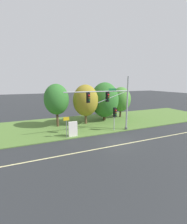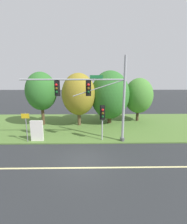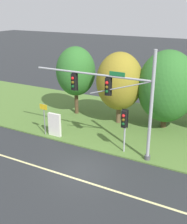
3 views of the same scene
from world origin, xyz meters
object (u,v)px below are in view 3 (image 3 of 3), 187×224
(tree_nearest_road, at_px, (76,72))
(tree_left_of_mast, at_px, (120,81))
(tree_behind_signpost, at_px, (167,87))
(pedestrian_signal_near_kerb, at_px, (124,122))
(route_sign_post, at_px, (44,115))
(traffic_signal_mast, at_px, (116,95))
(info_kiosk, at_px, (55,125))

(tree_nearest_road, bearing_deg, tree_left_of_mast, -2.77)
(tree_nearest_road, xyz_separation_m, tree_behind_signpost, (8.36, 0.69, -0.53))
(pedestrian_signal_near_kerb, relative_size, tree_behind_signpost, 0.49)
(tree_behind_signpost, bearing_deg, route_sign_post, -143.49)
(traffic_signal_mast, xyz_separation_m, info_kiosk, (-5.33, 0.17, -3.36))
(tree_left_of_mast, bearing_deg, tree_nearest_road, 177.23)
(tree_left_of_mast, bearing_deg, traffic_signal_mast, -69.80)
(pedestrian_signal_near_kerb, height_order, tree_nearest_road, tree_nearest_road)
(traffic_signal_mast, height_order, route_sign_post, traffic_signal_mast)
(pedestrian_signal_near_kerb, bearing_deg, traffic_signal_mast, -168.44)
(traffic_signal_mast, relative_size, info_kiosk, 4.76)
(traffic_signal_mast, xyz_separation_m, route_sign_post, (-6.17, -0.03, -2.61))
(pedestrian_signal_near_kerb, relative_size, tree_nearest_road, 0.51)
(traffic_signal_mast, distance_m, route_sign_post, 6.70)
(route_sign_post, height_order, tree_left_of_mast, tree_left_of_mast)
(tree_nearest_road, height_order, tree_left_of_mast, tree_nearest_road)
(pedestrian_signal_near_kerb, distance_m, route_sign_post, 6.82)
(info_kiosk, bearing_deg, tree_left_of_mast, 54.94)
(tree_behind_signpost, distance_m, info_kiosk, 9.73)
(traffic_signal_mast, bearing_deg, pedestrian_signal_near_kerb, 11.56)
(route_sign_post, xyz_separation_m, tree_left_of_mast, (4.29, 5.13, 2.10))
(tree_behind_signpost, height_order, info_kiosk, tree_behind_signpost)
(traffic_signal_mast, distance_m, pedestrian_signal_near_kerb, 2.01)
(traffic_signal_mast, relative_size, tree_nearest_road, 1.40)
(tree_left_of_mast, height_order, info_kiosk, tree_left_of_mast)
(info_kiosk, bearing_deg, tree_nearest_road, 101.52)
(pedestrian_signal_near_kerb, bearing_deg, route_sign_post, -178.64)
(route_sign_post, bearing_deg, pedestrian_signal_near_kerb, 1.36)
(pedestrian_signal_near_kerb, height_order, route_sign_post, pedestrian_signal_near_kerb)
(pedestrian_signal_near_kerb, xyz_separation_m, tree_left_of_mast, (-2.49, 4.97, 1.40))
(traffic_signal_mast, distance_m, info_kiosk, 6.30)
(pedestrian_signal_near_kerb, distance_m, tree_nearest_road, 8.88)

